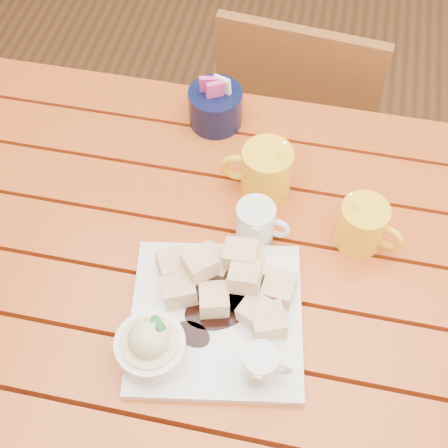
% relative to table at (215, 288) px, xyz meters
% --- Properties ---
extents(ground, '(5.00, 5.00, 0.00)m').
position_rel_table_xyz_m(ground, '(0.00, -0.00, -0.64)').
color(ground, '#512D17').
rests_on(ground, ground).
extents(table, '(1.20, 0.79, 0.75)m').
position_rel_table_xyz_m(table, '(0.00, 0.00, 0.00)').
color(table, '#AB3216').
rests_on(table, ground).
extents(dessert_plate, '(0.31, 0.31, 0.11)m').
position_rel_table_xyz_m(dessert_plate, '(0.01, -0.13, 0.14)').
color(dessert_plate, white).
rests_on(dessert_plate, table).
extents(coffee_mug_left, '(0.13, 0.09, 0.15)m').
position_rel_table_xyz_m(coffee_mug_left, '(0.06, 0.16, 0.16)').
color(coffee_mug_left, yellow).
rests_on(coffee_mug_left, table).
extents(coffee_mug_right, '(0.11, 0.08, 0.13)m').
position_rel_table_xyz_m(coffee_mug_right, '(0.24, 0.08, 0.15)').
color(coffee_mug_right, yellow).
rests_on(coffee_mug_right, table).
extents(cream_pitcher, '(0.09, 0.08, 0.08)m').
position_rel_table_xyz_m(cream_pitcher, '(0.06, 0.06, 0.15)').
color(cream_pitcher, white).
rests_on(cream_pitcher, table).
extents(sugar_caddy, '(0.10, 0.10, 0.11)m').
position_rel_table_xyz_m(sugar_caddy, '(-0.06, 0.31, 0.15)').
color(sugar_caddy, black).
rests_on(sugar_caddy, table).
extents(chair_far, '(0.42, 0.42, 0.81)m').
position_rel_table_xyz_m(chair_far, '(0.08, 0.65, -0.19)').
color(chair_far, brown).
rests_on(chair_far, ground).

